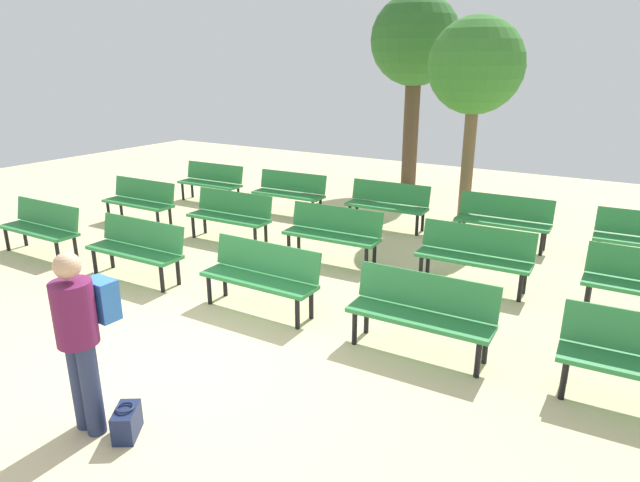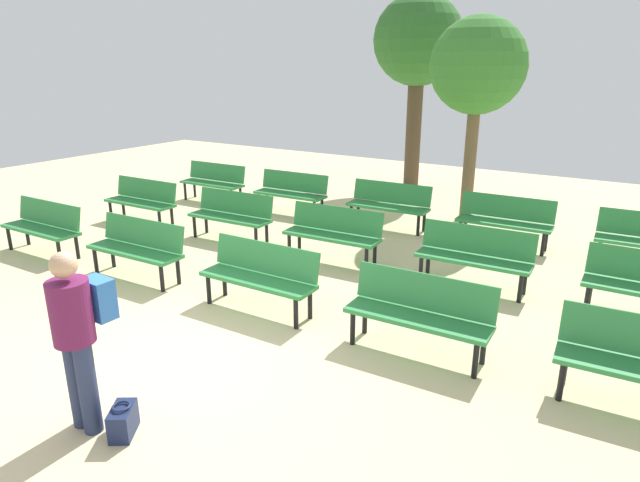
# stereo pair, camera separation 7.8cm
# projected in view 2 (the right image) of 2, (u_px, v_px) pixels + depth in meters

# --- Properties ---
(ground_plane) EXTENTS (26.06, 26.06, 0.00)m
(ground_plane) POSITION_uv_depth(u_px,v_px,m) (174.00, 362.00, 5.86)
(ground_plane) COLOR beige
(bench_r0_c0) EXTENTS (1.61, 0.50, 0.87)m
(bench_r0_c0) POSITION_uv_depth(u_px,v_px,m) (44.00, 224.00, 9.10)
(bench_r0_c0) COLOR #2D8442
(bench_r0_c0) RESTS_ON ground_plane
(bench_r0_c1) EXTENTS (1.61, 0.53, 0.87)m
(bench_r0_c1) POSITION_uv_depth(u_px,v_px,m) (138.00, 245.00, 8.05)
(bench_r0_c1) COLOR #2D8442
(bench_r0_c1) RESTS_ON ground_plane
(bench_r0_c2) EXTENTS (1.61, 0.50, 0.87)m
(bench_r0_c2) POSITION_uv_depth(u_px,v_px,m) (261.00, 273.00, 6.99)
(bench_r0_c2) COLOR #2D8442
(bench_r0_c2) RESTS_ON ground_plane
(bench_r0_c3) EXTENTS (1.61, 0.53, 0.87)m
(bench_r0_c3) POSITION_uv_depth(u_px,v_px,m) (420.00, 310.00, 5.94)
(bench_r0_c3) COLOR #2D8442
(bench_r0_c3) RESTS_ON ground_plane
(bench_r1_c0) EXTENTS (1.61, 0.51, 0.87)m
(bench_r1_c0) POSITION_uv_depth(u_px,v_px,m) (142.00, 199.00, 10.83)
(bench_r1_c0) COLOR #2D8442
(bench_r1_c0) RESTS_ON ground_plane
(bench_r1_c1) EXTENTS (1.62, 0.54, 0.87)m
(bench_r1_c1) POSITION_uv_depth(u_px,v_px,m) (232.00, 213.00, 9.79)
(bench_r1_c1) COLOR #2D8442
(bench_r1_c1) RESTS_ON ground_plane
(bench_r1_c2) EXTENTS (1.62, 0.56, 0.87)m
(bench_r1_c2) POSITION_uv_depth(u_px,v_px,m) (333.00, 231.00, 8.75)
(bench_r1_c2) COLOR #2D8442
(bench_r1_c2) RESTS_ON ground_plane
(bench_r1_c3) EXTENTS (1.62, 0.54, 0.87)m
(bench_r1_c3) POSITION_uv_depth(u_px,v_px,m) (475.00, 254.00, 7.70)
(bench_r1_c3) COLOR #2D8442
(bench_r1_c3) RESTS_ON ground_plane
(bench_r2_c0) EXTENTS (1.61, 0.52, 0.87)m
(bench_r2_c0) POSITION_uv_depth(u_px,v_px,m) (214.00, 180.00, 12.56)
(bench_r2_c0) COLOR #2D8442
(bench_r2_c0) RESTS_ON ground_plane
(bench_r2_c1) EXTENTS (1.62, 0.54, 0.87)m
(bench_r2_c1) POSITION_uv_depth(u_px,v_px,m) (292.00, 190.00, 11.53)
(bench_r2_c1) COLOR #2D8442
(bench_r2_c1) RESTS_ON ground_plane
(bench_r2_c2) EXTENTS (1.62, 0.54, 0.87)m
(bench_r2_c2) POSITION_uv_depth(u_px,v_px,m) (389.00, 202.00, 10.53)
(bench_r2_c2) COLOR #2D8442
(bench_r2_c2) RESTS_ON ground_plane
(bench_r2_c3) EXTENTS (1.61, 0.53, 0.87)m
(bench_r2_c3) POSITION_uv_depth(u_px,v_px,m) (505.00, 218.00, 9.46)
(bench_r2_c3) COLOR #2D8442
(bench_r2_c3) RESTS_ON ground_plane
(tree_0) EXTENTS (1.85, 1.85, 3.96)m
(tree_0) POSITION_uv_depth(u_px,v_px,m) (478.00, 68.00, 10.37)
(tree_0) COLOR brown
(tree_0) RESTS_ON ground_plane
(tree_1) EXTENTS (2.20, 2.20, 4.72)m
(tree_1) POSITION_uv_depth(u_px,v_px,m) (418.00, 44.00, 13.26)
(tree_1) COLOR #4C3A28
(tree_1) RESTS_ON ground_plane
(visitor_with_backpack) EXTENTS (0.36, 0.53, 1.65)m
(visitor_with_backpack) POSITION_uv_depth(u_px,v_px,m) (78.00, 331.00, 4.55)
(visitor_with_backpack) COLOR navy
(visitor_with_backpack) RESTS_ON ground_plane
(handbag) EXTENTS (0.33, 0.37, 0.29)m
(handbag) POSITION_uv_depth(u_px,v_px,m) (123.00, 421.00, 4.69)
(handbag) COLOR #192347
(handbag) RESTS_ON ground_plane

